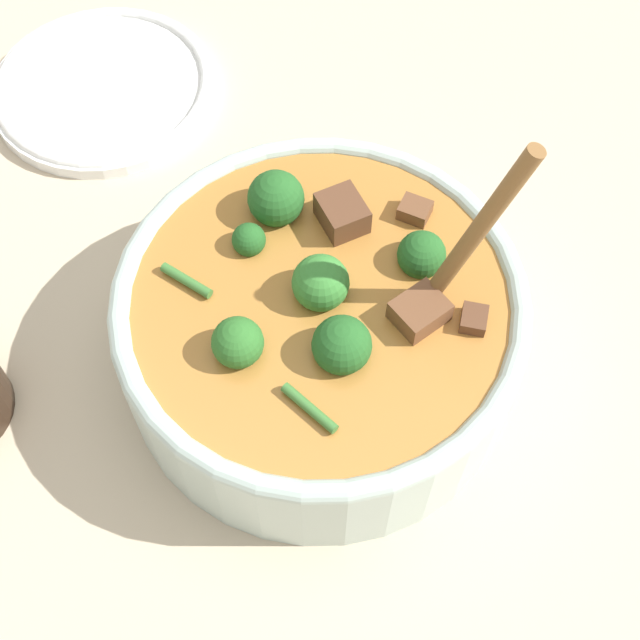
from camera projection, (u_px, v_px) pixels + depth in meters
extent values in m
plane|color=#C6B293|center=(320.00, 360.00, 0.70)|extent=(4.00, 4.00, 0.00)
cylinder|color=#B2C6BC|center=(320.00, 332.00, 0.66)|extent=(0.30, 0.30, 0.09)
torus|color=#B2C6BC|center=(320.00, 301.00, 0.62)|extent=(0.30, 0.30, 0.02)
cylinder|color=#B27533|center=(320.00, 317.00, 0.64)|extent=(0.27, 0.27, 0.05)
sphere|color=#387F33|center=(317.00, 283.00, 0.61)|extent=(0.04, 0.04, 0.04)
cylinder|color=#6B9956|center=(317.00, 305.00, 0.64)|extent=(0.01, 0.01, 0.02)
sphere|color=#235B23|center=(342.00, 345.00, 0.59)|extent=(0.04, 0.04, 0.04)
cylinder|color=#6B9956|center=(341.00, 365.00, 0.61)|extent=(0.01, 0.01, 0.02)
sphere|color=#235B23|center=(249.00, 240.00, 0.64)|extent=(0.02, 0.02, 0.02)
cylinder|color=#6B9956|center=(250.00, 254.00, 0.65)|extent=(0.01, 0.01, 0.01)
sphere|color=#235B23|center=(422.00, 255.00, 0.63)|extent=(0.03, 0.03, 0.03)
cylinder|color=#6B9956|center=(418.00, 274.00, 0.65)|extent=(0.01, 0.01, 0.02)
sphere|color=#235B23|center=(276.00, 198.00, 0.65)|extent=(0.04, 0.04, 0.04)
cylinder|color=#6B9956|center=(278.00, 223.00, 0.67)|extent=(0.01, 0.01, 0.02)
sphere|color=#2D6B28|center=(238.00, 343.00, 0.59)|extent=(0.04, 0.04, 0.04)
cylinder|color=#6B9956|center=(241.00, 361.00, 0.61)|extent=(0.01, 0.01, 0.02)
cube|color=brown|center=(342.00, 215.00, 0.65)|extent=(0.05, 0.04, 0.03)
cube|color=brown|center=(473.00, 321.00, 0.61)|extent=(0.02, 0.02, 0.02)
cube|color=brown|center=(419.00, 314.00, 0.61)|extent=(0.05, 0.05, 0.03)
cube|color=brown|center=(415.00, 212.00, 0.65)|extent=(0.03, 0.03, 0.02)
cylinder|color=#3D7533|center=(186.00, 280.00, 0.62)|extent=(0.03, 0.04, 0.01)
cylinder|color=#3D7533|center=(312.00, 408.00, 0.57)|extent=(0.03, 0.04, 0.01)
ellipsoid|color=brown|center=(426.00, 300.00, 0.63)|extent=(0.04, 0.03, 0.01)
cylinder|color=brown|center=(475.00, 234.00, 0.56)|extent=(0.02, 0.06, 0.16)
cylinder|color=white|center=(104.00, 89.00, 0.84)|extent=(0.21, 0.21, 0.01)
torus|color=white|center=(103.00, 84.00, 0.83)|extent=(0.20, 0.20, 0.01)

